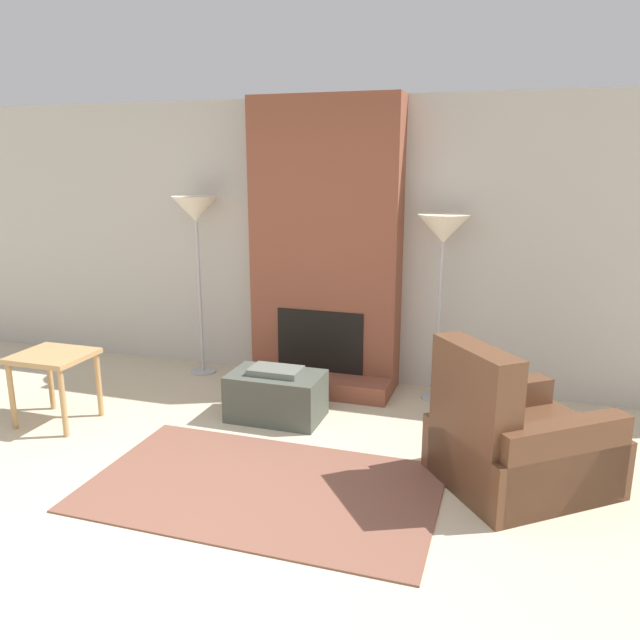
# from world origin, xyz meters

# --- Properties ---
(ground_plane) EXTENTS (24.00, 24.00, 0.00)m
(ground_plane) POSITION_xyz_m (0.00, 0.00, 0.00)
(ground_plane) COLOR beige
(wall_back) EXTENTS (8.10, 0.06, 2.60)m
(wall_back) POSITION_xyz_m (0.00, 2.95, 1.30)
(wall_back) COLOR #BCB7AD
(wall_back) RESTS_ON ground_plane
(fireplace) EXTENTS (1.36, 0.63, 2.60)m
(fireplace) POSITION_xyz_m (0.00, 2.75, 1.22)
(fireplace) COLOR brown
(fireplace) RESTS_ON ground_plane
(ottoman) EXTENTS (0.75, 0.47, 0.43)m
(ottoman) POSITION_xyz_m (-0.12, 1.81, 0.20)
(ottoman) COLOR #474C42
(ottoman) RESTS_ON ground_plane
(armchair) EXTENTS (1.31, 1.29, 0.97)m
(armchair) POSITION_xyz_m (1.73, 1.26, 0.28)
(armchair) COLOR brown
(armchair) RESTS_ON ground_plane
(side_table) EXTENTS (0.56, 0.50, 0.58)m
(side_table) POSITION_xyz_m (-1.76, 1.20, 0.48)
(side_table) COLOR tan
(side_table) RESTS_ON ground_plane
(floor_lamp_left) EXTENTS (0.44, 0.44, 1.73)m
(floor_lamp_left) POSITION_xyz_m (-1.24, 2.66, 1.55)
(floor_lamp_left) COLOR #ADADB2
(floor_lamp_left) RESTS_ON ground_plane
(floor_lamp_right) EXTENTS (0.44, 0.44, 1.62)m
(floor_lamp_right) POSITION_xyz_m (1.06, 2.66, 1.44)
(floor_lamp_right) COLOR #ADADB2
(floor_lamp_right) RESTS_ON ground_plane
(area_rug) EXTENTS (2.24, 1.32, 0.01)m
(area_rug) POSITION_xyz_m (0.21, 0.73, 0.01)
(area_rug) COLOR brown
(area_rug) RESTS_ON ground_plane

